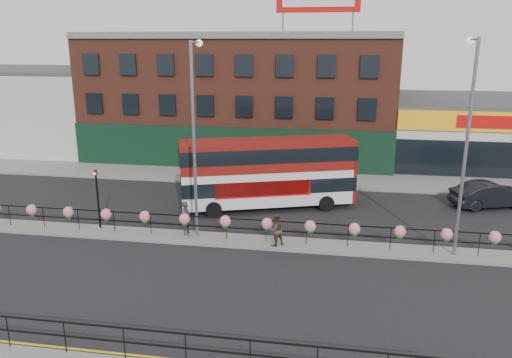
% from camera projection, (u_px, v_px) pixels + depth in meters
% --- Properties ---
extents(ground, '(120.00, 120.00, 0.00)m').
position_uv_depth(ground, '(246.00, 243.00, 25.03)').
color(ground, black).
rests_on(ground, ground).
extents(north_pavement, '(60.00, 4.00, 0.15)m').
position_uv_depth(north_pavement, '(276.00, 178.00, 36.40)').
color(north_pavement, slate).
rests_on(north_pavement, ground).
extents(median, '(60.00, 1.60, 0.15)m').
position_uv_depth(median, '(246.00, 241.00, 25.01)').
color(median, slate).
rests_on(median, ground).
extents(brick_building, '(25.00, 12.21, 10.30)m').
position_uv_depth(brick_building, '(243.00, 96.00, 43.23)').
color(brick_building, brown).
rests_on(brick_building, ground).
extents(supermarket, '(15.00, 12.25, 5.30)m').
position_uv_depth(supermarket, '(483.00, 131.00, 40.68)').
color(supermarket, silver).
rests_on(supermarket, ground).
extents(warehouse_west, '(15.50, 12.00, 7.30)m').
position_uv_depth(warehouse_west, '(32.00, 108.00, 46.87)').
color(warehouse_west, '#BAB9B4').
rests_on(warehouse_west, ground).
extents(median_railing, '(30.04, 0.56, 1.23)m').
position_uv_depth(median_railing, '(246.00, 223.00, 24.74)').
color(median_railing, black).
rests_on(median_railing, median).
extents(south_railing, '(20.04, 0.05, 1.12)m').
position_uv_depth(south_railing, '(124.00, 336.00, 15.49)').
color(south_railing, black).
rests_on(south_railing, south_pavement).
extents(double_decker_bus, '(10.55, 5.65, 4.17)m').
position_uv_depth(double_decker_bus, '(268.00, 167.00, 29.57)').
color(double_decker_bus, silver).
rests_on(double_decker_bus, ground).
extents(car, '(4.64, 5.76, 1.55)m').
position_uv_depth(car, '(491.00, 195.00, 30.19)').
color(car, black).
rests_on(car, ground).
extents(pedestrian_a, '(0.68, 0.48, 1.74)m').
position_uv_depth(pedestrian_a, '(186.00, 218.00, 25.60)').
color(pedestrian_a, '#292932').
rests_on(pedestrian_a, median).
extents(pedestrian_b, '(1.38, 1.37, 1.62)m').
position_uv_depth(pedestrian_b, '(276.00, 230.00, 24.15)').
color(pedestrian_b, '#403125').
rests_on(pedestrian_b, median).
extents(lamp_column_west, '(0.35, 1.70, 9.69)m').
position_uv_depth(lamp_column_west, '(195.00, 124.00, 24.22)').
color(lamp_column_west, slate).
rests_on(lamp_column_west, median).
extents(lamp_column_east, '(0.35, 1.73, 9.83)m').
position_uv_depth(lamp_column_east, '(467.00, 130.00, 21.96)').
color(lamp_column_east, slate).
rests_on(lamp_column_east, median).
extents(traffic_light_median, '(0.15, 0.28, 3.65)m').
position_uv_depth(traffic_light_median, '(97.00, 186.00, 26.00)').
color(traffic_light_median, black).
rests_on(traffic_light_median, median).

